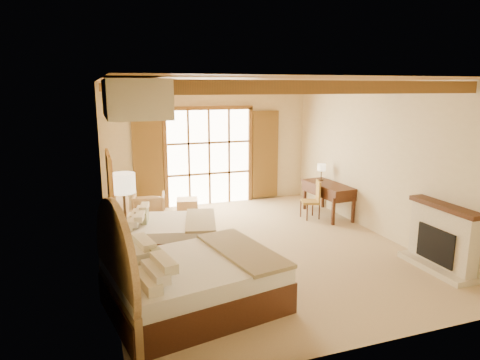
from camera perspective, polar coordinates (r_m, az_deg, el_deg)
name	(u,v)px	position (r m, az deg, el deg)	size (l,w,h in m)	color
floor	(256,247)	(8.51, 2.21, -8.94)	(7.00, 7.00, 0.00)	tan
wall_back	(208,144)	(11.36, -4.23, 4.77)	(5.50, 5.50, 0.00)	beige
wall_left	(105,177)	(7.52, -17.56, 0.35)	(7.00, 7.00, 0.00)	beige
wall_right	(379,159)	(9.43, 18.06, 2.64)	(7.00, 7.00, 0.00)	beige
ceiling	(258,80)	(7.94, 2.41, 13.13)	(7.00, 7.00, 0.00)	#B07A3A
ceiling_beams	(258,87)	(7.93, 2.40, 12.27)	(5.39, 4.60, 0.18)	brown
french_doors	(209,158)	(11.35, -4.13, 2.98)	(3.95, 0.08, 2.60)	white
fireplace	(441,241)	(8.13, 25.25, -7.37)	(0.46, 1.40, 1.16)	beige
painting	(109,177)	(6.76, -17.01, 0.38)	(0.06, 0.95, 0.75)	#C38C3F
canopy_valance	(134,98)	(5.40, -13.91, 10.53)	(0.70, 1.40, 0.45)	beige
bed_near	(183,279)	(6.18, -7.59, -12.93)	(2.60, 2.13, 1.52)	#432314
bed_far	(161,231)	(8.40, -10.49, -6.76)	(2.17, 1.81, 1.22)	#432314
nightstand	(131,275)	(6.86, -14.35, -12.14)	(0.48, 0.48, 0.58)	#432314
floor_lamp	(124,190)	(6.94, -15.25, -1.28)	(0.38, 0.38, 1.77)	#322416
armchair	(149,207)	(10.23, -12.03, -3.57)	(0.71, 0.73, 0.67)	tan
ottoman	(187,206)	(10.71, -7.05, -3.50)	(0.51, 0.51, 0.37)	tan
desk	(328,199)	(10.62, 11.65, -2.45)	(0.74, 1.52, 0.80)	#432314
desk_chair	(311,207)	(10.37, 9.44, -3.51)	(0.52, 0.51, 0.92)	#A27C36
desk_lamp	(322,168)	(10.86, 10.82, 1.58)	(0.20, 0.20, 0.41)	#322416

